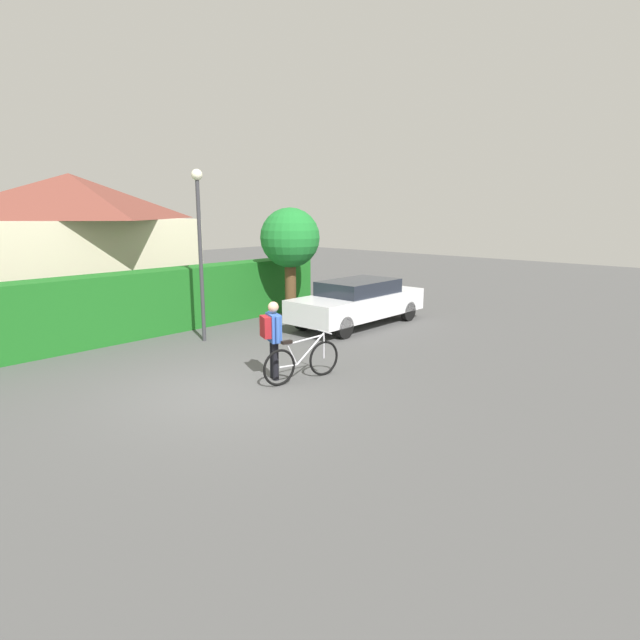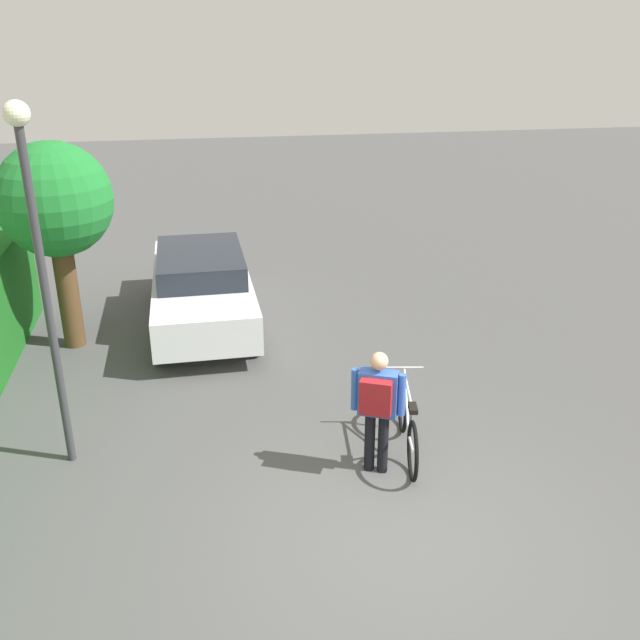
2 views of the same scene
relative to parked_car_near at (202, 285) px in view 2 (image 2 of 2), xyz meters
The scene contains 6 objects.
ground_plane 6.67m from the parked_car_near, 163.94° to the right, with size 60.00×60.00×0.00m, color #4C4C4C.
parked_car_near is the anchor object (origin of this frame).
bicycle 5.43m from the parked_car_near, 153.41° to the right, with size 1.82×0.54×0.95m.
person_rider 5.54m from the parked_car_near, 159.68° to the right, with size 0.48×0.60×1.60m.
street_lamp 5.05m from the parked_car_near, 157.07° to the left, with size 0.28×0.28×4.38m.
tree_kerbside 2.90m from the parked_car_near, 105.71° to the left, with size 1.84×1.84×3.46m.
Camera 2 is at (-5.81, 1.90, 5.06)m, focal length 39.23 mm.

